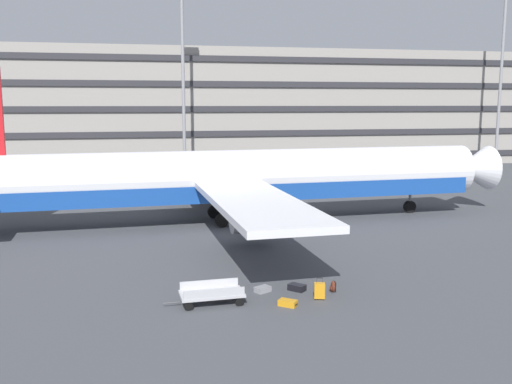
{
  "coord_description": "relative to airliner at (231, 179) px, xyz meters",
  "views": [
    {
      "loc": [
        -4.95,
        -34.34,
        8.16
      ],
      "look_at": [
        1.6,
        -2.2,
        3.0
      ],
      "focal_mm": 39.81,
      "sensor_mm": 36.0,
      "label": 1
    }
  ],
  "objects": [
    {
      "name": "ground_plane",
      "position": [
        -1.1,
        -3.79,
        -3.03
      ],
      "size": [
        600.0,
        600.0,
        0.0
      ],
      "primitive_type": "plane",
      "color": "#424449"
    },
    {
      "name": "terminal_structure",
      "position": [
        -1.1,
        38.8,
        4.41
      ],
      "size": [
        168.3,
        16.35,
        14.88
      ],
      "color": "gray",
      "rests_on": "ground_plane"
    },
    {
      "name": "airliner",
      "position": [
        0.0,
        0.0,
        0.0
      ],
      "size": [
        40.75,
        33.02,
        10.32
      ],
      "color": "silver",
      "rests_on": "ground_plane"
    },
    {
      "name": "light_mast_left",
      "position": [
        -1.29,
        24.85,
        8.61
      ],
      "size": [
        1.8,
        0.5,
        19.95
      ],
      "color": "gray",
      "rests_on": "ground_plane"
    },
    {
      "name": "light_mast_center_left",
      "position": [
        37.25,
        24.85,
        11.89
      ],
      "size": [
        1.8,
        0.5,
        26.33
      ],
      "color": "gray",
      "rests_on": "ground_plane"
    },
    {
      "name": "suitcase_large",
      "position": [
        0.5,
        -15.0,
        -2.89
      ],
      "size": [
        0.84,
        0.84,
        0.28
      ],
      "color": "black",
      "rests_on": "ground_plane"
    },
    {
      "name": "suitcase_orange",
      "position": [
        -0.38,
        -16.8,
        -2.9
      ],
      "size": [
        0.83,
        0.78,
        0.25
      ],
      "color": "orange",
      "rests_on": "ground_plane"
    },
    {
      "name": "suitcase_navy",
      "position": [
        -1.01,
        -14.89,
        -2.91
      ],
      "size": [
        0.8,
        0.71,
        0.24
      ],
      "color": "gray",
      "rests_on": "ground_plane"
    },
    {
      "name": "suitcase_red",
      "position": [
        1.13,
        -16.29,
        -2.65
      ],
      "size": [
        0.5,
        0.37,
        0.91
      ],
      "color": "orange",
      "rests_on": "ground_plane"
    },
    {
      "name": "backpack_black",
      "position": [
        1.98,
        -15.54,
        -2.78
      ],
      "size": [
        0.29,
        0.4,
        0.56
      ],
      "color": "#592619",
      "rests_on": "ground_plane"
    },
    {
      "name": "baggage_cart",
      "position": [
        -3.38,
        -15.9,
        -2.6
      ],
      "size": [
        3.33,
        1.43,
        0.82
      ],
      "color": "#B7B7BC",
      "rests_on": "ground_plane"
    }
  ]
}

